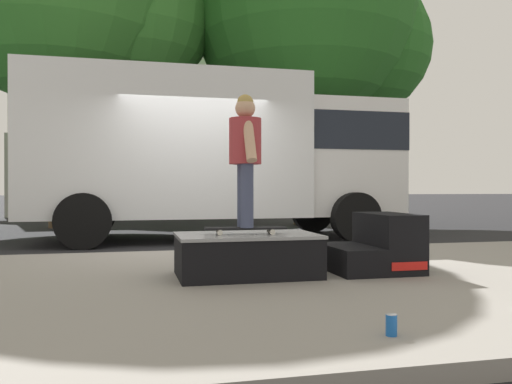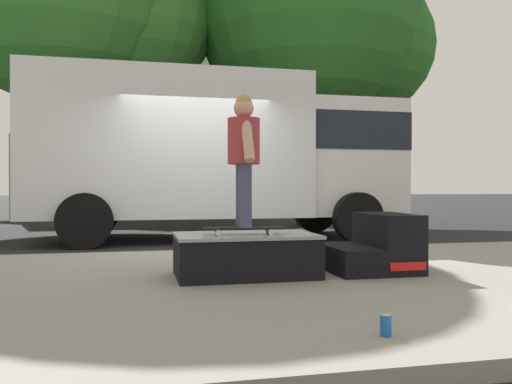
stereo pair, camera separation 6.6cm
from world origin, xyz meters
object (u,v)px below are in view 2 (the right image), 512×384
skateboard (244,228)px  soda_can_b (386,325)px  skater_kid (244,149)px  skate_box (245,254)px  box_truck (220,150)px  kicker_ramp (376,247)px  street_tree_main (319,23)px

skateboard → soda_can_b: skateboard is taller
skater_kid → soda_can_b: bearing=-79.7°
skate_box → box_truck: box_truck is taller
soda_can_b → box_truck: 7.36m
kicker_ramp → skateboard: 1.41m
skate_box → soda_can_b: skate_box is taller
skateboard → soda_can_b: (0.39, -2.17, -0.40)m
skate_box → soda_can_b: size_ratio=10.74×
skate_box → skater_kid: size_ratio=1.06×
box_truck → skater_kid: bearing=-96.3°
skater_kid → box_truck: size_ratio=0.18×
skater_kid → kicker_ramp: bearing=1.7°
skate_box → skateboard: (-0.03, -0.04, 0.25)m
skateboard → soda_can_b: 2.24m
kicker_ramp → street_tree_main: size_ratio=0.10×
kicker_ramp → soda_can_b: (-1.00, -2.21, -0.18)m
skateboard → skater_kid: size_ratio=0.62×
kicker_ramp → street_tree_main: bearing=74.0°
kicker_ramp → box_truck: (-0.84, 4.99, 1.34)m
street_tree_main → kicker_ramp: bearing=-106.0°
box_truck → soda_can_b: bearing=-91.3°
skater_kid → soda_can_b: size_ratio=10.12×
skateboard → soda_can_b: bearing=-79.7°
skater_kid → street_tree_main: 10.13m
skater_kid → soda_can_b: skater_kid is taller
soda_can_b → skater_kid: bearing=100.3°
kicker_ramp → street_tree_main: street_tree_main is taller
skateboard → box_truck: box_truck is taller
skater_kid → street_tree_main: size_ratio=0.15×
skateboard → skater_kid: 0.76m
skateboard → skate_box: bearing=59.4°
skate_box → street_tree_main: size_ratio=0.16×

